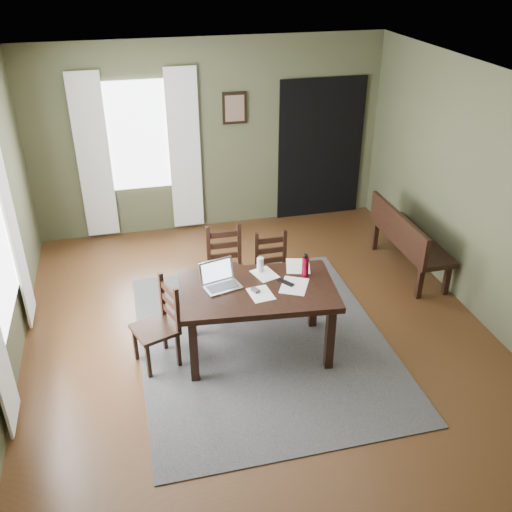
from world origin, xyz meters
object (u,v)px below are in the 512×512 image
object	(u,v)px
water_bottle	(305,266)
chair_back_left	(227,269)
chair_back_right	(273,272)
dining_table	(258,296)
chair_end	(159,325)
bench	(406,236)
laptop	(220,279)

from	to	relation	value
water_bottle	chair_back_left	bearing A→B (deg)	128.48
chair_back_right	water_bottle	world-z (taller)	water_bottle
dining_table	chair_end	size ratio (longest dim) A/B	1.78
chair_back_left	chair_back_right	world-z (taller)	chair_back_left
bench	chair_end	bearing A→B (deg)	108.68
chair_end	bench	xyz separation A→B (m)	(3.22, 1.09, 0.05)
laptop	water_bottle	world-z (taller)	water_bottle
chair_end	laptop	distance (m)	0.75
dining_table	chair_back_left	distance (m)	0.98
water_bottle	chair_end	bearing A→B (deg)	-178.22
chair_end	laptop	xyz separation A→B (m)	(0.64, 0.08, 0.39)
chair_back_right	water_bottle	bearing A→B (deg)	-77.68
dining_table	chair_end	xyz separation A→B (m)	(-0.99, 0.07, -0.24)
dining_table	water_bottle	world-z (taller)	water_bottle
dining_table	bench	xyz separation A→B (m)	(2.23, 1.16, -0.19)
dining_table	bench	size ratio (longest dim) A/B	1.10
chair_end	water_bottle	world-z (taller)	water_bottle
dining_table	chair_back_left	size ratio (longest dim) A/B	1.70
chair_back_left	chair_back_right	size ratio (longest dim) A/B	1.08
dining_table	chair_back_right	size ratio (longest dim) A/B	1.82
bench	laptop	distance (m)	2.80
dining_table	laptop	xyz separation A→B (m)	(-0.35, 0.15, 0.16)
chair_end	chair_back_right	xyz separation A→B (m)	(1.37, 0.73, -0.01)
chair_back_left	bench	distance (m)	2.38
dining_table	water_bottle	bearing A→B (deg)	18.40
chair_back_left	water_bottle	size ratio (longest dim) A/B	3.93
chair_back_left	laptop	xyz separation A→B (m)	(-0.22, -0.80, 0.37)
chair_back_right	laptop	size ratio (longest dim) A/B	2.16
bench	chair_back_left	bearing A→B (deg)	95.04
laptop	water_bottle	bearing A→B (deg)	-16.17
chair_back_left	dining_table	bearing A→B (deg)	-80.97
dining_table	water_bottle	xyz separation A→B (m)	(0.53, 0.12, 0.21)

